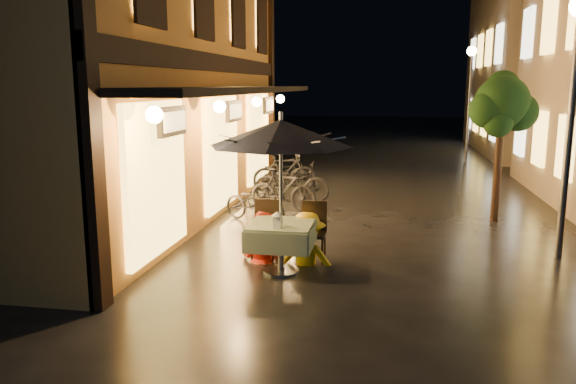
% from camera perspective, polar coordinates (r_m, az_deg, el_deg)
% --- Properties ---
extents(ground, '(90.00, 90.00, 0.00)m').
position_cam_1_polar(ground, '(8.21, 8.74, -9.60)').
color(ground, black).
rests_on(ground, ground).
extents(west_building, '(5.90, 11.40, 7.40)m').
position_cam_1_polar(west_building, '(13.11, -16.91, 14.15)').
color(west_building, '#D38E41').
rests_on(west_building, ground).
extents(east_building_far, '(7.30, 10.30, 7.30)m').
position_cam_1_polar(east_building_far, '(26.74, 26.71, 11.44)').
color(east_building_far, tan).
rests_on(east_building_far, ground).
extents(street_tree, '(1.43, 1.20, 3.15)m').
position_cam_1_polar(street_tree, '(12.43, 20.97, 8.15)').
color(street_tree, black).
rests_on(street_tree, ground).
extents(streetlamp_near, '(0.36, 0.36, 4.23)m').
position_cam_1_polar(streetlamp_near, '(10.12, 27.09, 10.06)').
color(streetlamp_near, '#59595E').
rests_on(streetlamp_near, ground).
extents(streetlamp_far, '(0.36, 0.36, 4.23)m').
position_cam_1_polar(streetlamp_far, '(21.89, 18.01, 10.49)').
color(streetlamp_far, '#59595E').
rests_on(streetlamp_far, ground).
extents(cafe_table, '(0.99, 0.99, 0.78)m').
position_cam_1_polar(cafe_table, '(8.59, -0.71, -4.44)').
color(cafe_table, '#59595E').
rests_on(cafe_table, ground).
extents(patio_umbrella, '(2.17, 2.17, 2.46)m').
position_cam_1_polar(patio_umbrella, '(8.31, -0.73, 5.99)').
color(patio_umbrella, '#59595E').
rests_on(patio_umbrella, ground).
extents(cafe_chair_left, '(0.42, 0.42, 0.97)m').
position_cam_1_polar(cafe_chair_left, '(9.38, -2.26, -3.44)').
color(cafe_chair_left, black).
rests_on(cafe_chair_left, ground).
extents(cafe_chair_right, '(0.42, 0.42, 0.97)m').
position_cam_1_polar(cafe_chair_right, '(9.24, 2.60, -3.66)').
color(cafe_chair_right, black).
rests_on(cafe_chair_right, ground).
extents(table_lantern, '(0.16, 0.16, 0.25)m').
position_cam_1_polar(table_lantern, '(8.23, -1.09, -2.73)').
color(table_lantern, white).
rests_on(table_lantern, cafe_table).
extents(person_orange, '(0.90, 0.77, 1.60)m').
position_cam_1_polar(person_orange, '(9.18, -2.69, -2.07)').
color(person_orange, red).
rests_on(person_orange, ground).
extents(person_yellow, '(1.08, 0.65, 1.64)m').
position_cam_1_polar(person_yellow, '(8.99, 1.94, -2.21)').
color(person_yellow, '#E8B90A').
rests_on(person_yellow, ground).
extents(bicycle_0, '(1.63, 1.13, 0.81)m').
position_cam_1_polar(bicycle_0, '(11.81, -3.38, -1.12)').
color(bicycle_0, black).
rests_on(bicycle_0, ground).
extents(bicycle_1, '(1.68, 0.81, 0.97)m').
position_cam_1_polar(bicycle_1, '(12.80, -0.49, 0.20)').
color(bicycle_1, black).
rests_on(bicycle_1, ground).
extents(bicycle_2, '(1.89, 0.70, 0.99)m').
position_cam_1_polar(bicycle_2, '(13.84, 0.40, 1.03)').
color(bicycle_2, black).
rests_on(bicycle_2, ground).
extents(bicycle_3, '(1.80, 1.11, 1.05)m').
position_cam_1_polar(bicycle_3, '(15.14, -0.34, 2.00)').
color(bicycle_3, black).
rests_on(bicycle_3, ground).
extents(bicycle_4, '(1.64, 0.91, 0.82)m').
position_cam_1_polar(bicycle_4, '(16.15, -0.56, 2.14)').
color(bicycle_4, black).
rests_on(bicycle_4, ground).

